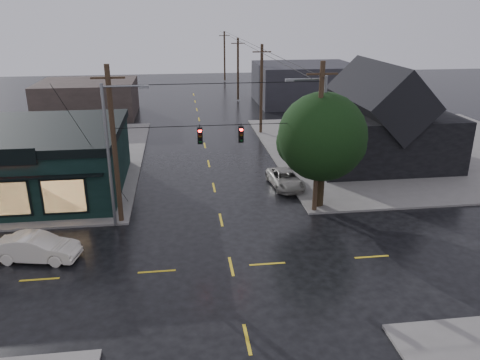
{
  "coord_description": "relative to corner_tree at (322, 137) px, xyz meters",
  "views": [
    {
      "loc": [
        -2.42,
        -22.08,
        13.22
      ],
      "look_at": [
        1.02,
        4.03,
        3.49
      ],
      "focal_mm": 35.0,
      "sensor_mm": 36.0,
      "label": 1
    }
  ],
  "objects": [
    {
      "name": "ne_building",
      "position": [
        8.0,
        9.72,
        -0.6
      ],
      "size": [
        12.6,
        11.6,
        8.75
      ],
      "color": "black",
      "rests_on": "ground"
    },
    {
      "name": "utility_pole_far_c",
      "position": [
        -0.5,
        60.72,
        -5.08
      ],
      "size": [
        2.0,
        0.32,
        9.15
      ],
      "primitive_type": null,
      "color": "#312316",
      "rests_on": "ground"
    },
    {
      "name": "streetlight_ne",
      "position": [
        0.0,
        -0.08,
        -5.08
      ],
      "size": [
        5.4,
        0.3,
        9.15
      ],
      "primitive_type": null,
      "color": "gray",
      "rests_on": "ground"
    },
    {
      "name": "ground_plane",
      "position": [
        -7.0,
        -7.28,
        -5.08
      ],
      "size": [
        160.0,
        160.0,
        0.0
      ],
      "primitive_type": "plane",
      "color": "black"
    },
    {
      "name": "suv_silver",
      "position": [
        -1.44,
        4.15,
        -4.43
      ],
      "size": [
        2.52,
        4.81,
        1.29
      ],
      "primitive_type": "imported",
      "rotation": [
        0.0,
        0.0,
        0.08
      ],
      "color": "gray",
      "rests_on": "ground"
    },
    {
      "name": "utility_pole_ne",
      "position": [
        -0.5,
        -0.78,
        -5.08
      ],
      "size": [
        2.0,
        0.32,
        10.15
      ],
      "primitive_type": null,
      "color": "#312316",
      "rests_on": "ground"
    },
    {
      "name": "streetlight_nw",
      "position": [
        -13.8,
        -1.48,
        -5.08
      ],
      "size": [
        5.4,
        0.3,
        9.15
      ],
      "primitive_type": null,
      "color": "gray",
      "rests_on": "ground"
    },
    {
      "name": "pizza_shop",
      "position": [
        -22.0,
        5.66,
        -2.52
      ],
      "size": [
        16.3,
        12.34,
        4.9
      ],
      "color": "black",
      "rests_on": "ground"
    },
    {
      "name": "corner_tree",
      "position": [
        0.0,
        0.0,
        0.0
      ],
      "size": [
        6.0,
        6.0,
        7.95
      ],
      "color": "black",
      "rests_on": "ground"
    },
    {
      "name": "span_signal_assembly",
      "position": [
        -6.9,
        -0.78,
        0.62
      ],
      "size": [
        13.0,
        0.48,
        1.23
      ],
      "color": "black",
      "rests_on": "ground"
    },
    {
      "name": "utility_pole_far_b",
      "position": [
        -0.5,
        40.72,
        -5.08
      ],
      "size": [
        2.0,
        0.32,
        9.15
      ],
      "primitive_type": null,
      "color": "#312316",
      "rests_on": "ground"
    },
    {
      "name": "bg_building_west",
      "position": [
        -21.0,
        32.72,
        -2.88
      ],
      "size": [
        12.0,
        10.0,
        4.4
      ],
      "primitive_type": "cube",
      "color": "#302723",
      "rests_on": "ground"
    },
    {
      "name": "sidewalk_ne",
      "position": [
        13.0,
        12.72,
        -5.0
      ],
      "size": [
        28.0,
        28.0,
        0.15
      ],
      "primitive_type": "cube",
      "color": "slate",
      "rests_on": "ground"
    },
    {
      "name": "utility_pole_nw",
      "position": [
        -13.5,
        -0.78,
        -5.08
      ],
      "size": [
        2.0,
        0.32,
        10.15
      ],
      "primitive_type": null,
      "color": "#312316",
      "rests_on": "ground"
    },
    {
      "name": "sedan_cream",
      "position": [
        -17.58,
        -5.16,
        -4.32
      ],
      "size": [
        4.82,
        2.46,
        1.51
      ],
      "primitive_type": "imported",
      "rotation": [
        0.0,
        0.0,
        1.38
      ],
      "color": "silver",
      "rests_on": "ground"
    },
    {
      "name": "utility_pole_far_a",
      "position": [
        -0.5,
        20.72,
        -5.08
      ],
      "size": [
        2.0,
        0.32,
        9.65
      ],
      "primitive_type": null,
      "color": "#312316",
      "rests_on": "ground"
    },
    {
      "name": "bg_building_east",
      "position": [
        9.0,
        37.72,
        -2.28
      ],
      "size": [
        14.0,
        12.0,
        5.6
      ],
      "primitive_type": "cube",
      "color": "#26262B",
      "rests_on": "ground"
    }
  ]
}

